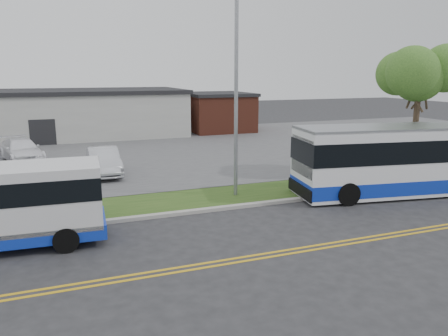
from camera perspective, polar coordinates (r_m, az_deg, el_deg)
name	(u,v)px	position (r m, az deg, el deg)	size (l,w,h in m)	color
ground	(193,222)	(17.72, -4.07, -7.07)	(140.00, 140.00, 0.00)	#28282B
lane_line_north	(228,260)	(14.33, 0.50, -11.87)	(70.00, 0.12, 0.01)	gold
lane_line_south	(231,263)	(14.08, 0.96, -12.34)	(70.00, 0.12, 0.01)	gold
curb	(185,212)	(18.69, -5.06, -5.80)	(80.00, 0.30, 0.15)	#9E9B93
verge	(175,202)	(20.36, -6.45, -4.37)	(80.00, 3.30, 0.10)	#244517
parking_lot	(128,151)	(33.87, -12.46, 2.15)	(80.00, 25.00, 0.10)	#4C4C4F
commercial_building	(43,114)	(43.19, -22.57, 6.51)	(25.40, 10.40, 4.35)	#9E9E99
brick_wing	(217,112)	(44.88, -0.89, 7.35)	(6.30, 7.30, 3.90)	brown
tree_east	(421,67)	(26.72, 24.33, 11.98)	(5.20, 5.20, 8.33)	#3B2820
streetlight_near	(237,87)	(20.30, 1.68, 10.51)	(0.35, 1.53, 9.50)	gray
shuttle_bus	(10,205)	(16.54, -26.15, -4.31)	(7.46, 2.80, 2.81)	#0F2EAC
transit_bus	(416,159)	(23.54, 23.82, 1.08)	(12.48, 4.57, 3.39)	white
pedestrian	(82,199)	(18.61, -18.10, -3.85)	(0.57, 0.38, 1.57)	black
parked_car_a	(104,161)	(26.18, -15.45, 0.88)	(1.65, 4.72, 1.56)	#BABBC2
parked_car_b	(21,150)	(32.04, -24.95, 2.14)	(2.07, 5.10, 1.48)	white
grocery_bag_left	(75,216)	(18.54, -18.86, -5.99)	(0.32, 0.32, 0.32)	white
grocery_bag_right	(90,211)	(19.04, -17.11, -5.39)	(0.32, 0.32, 0.32)	white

